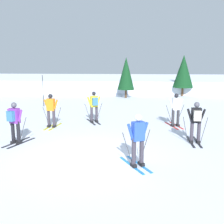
{
  "coord_description": "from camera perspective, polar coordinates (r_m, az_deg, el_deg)",
  "views": [
    {
      "loc": [
        1.53,
        -8.87,
        3.33
      ],
      "look_at": [
        0.53,
        3.88,
        0.9
      ],
      "focal_mm": 43.45,
      "sensor_mm": 36.0,
      "label": 1
    }
  ],
  "objects": [
    {
      "name": "trail_marker_pole",
      "position": [
        20.59,
        -14.31,
        4.35
      ],
      "size": [
        0.04,
        0.04,
        2.3
      ],
      "primitive_type": "cylinder",
      "color": "black",
      "rests_on": "ground"
    },
    {
      "name": "skier_blue",
      "position": [
        8.57,
        5.45,
        -5.65
      ],
      "size": [
        1.08,
        1.59,
        1.71
      ],
      "color": "#237AC6",
      "rests_on": "ground"
    },
    {
      "name": "skier_purple",
      "position": [
        11.5,
        -19.82,
        -1.8
      ],
      "size": [
        0.96,
        1.63,
        1.71
      ],
      "color": "black",
      "rests_on": "ground"
    },
    {
      "name": "skier_white",
      "position": [
        14.15,
        13.27,
        0.64
      ],
      "size": [
        0.97,
        1.64,
        1.71
      ],
      "color": "red",
      "rests_on": "ground"
    },
    {
      "name": "conifer_far_left",
      "position": [
        26.7,
        14.79,
        8.27
      ],
      "size": [
        1.92,
        1.92,
        3.87
      ],
      "color": "#513823",
      "rests_on": "ground"
    },
    {
      "name": "conifer_far_right",
      "position": [
        24.53,
        2.97,
        8.08
      ],
      "size": [
        1.53,
        1.53,
        3.64
      ],
      "color": "#513823",
      "rests_on": "ground"
    },
    {
      "name": "skier_yellow",
      "position": [
        14.65,
        -3.78,
        1.41
      ],
      "size": [
        1.0,
        1.61,
        1.71
      ],
      "color": "black",
      "rests_on": "ground"
    },
    {
      "name": "skier_black",
      "position": [
        11.42,
        17.26,
        -1.73
      ],
      "size": [
        1.0,
        1.6,
        1.71
      ],
      "color": "black",
      "rests_on": "ground"
    },
    {
      "name": "ground_plane",
      "position": [
        9.6,
        -5.06,
        -9.58
      ],
      "size": [
        120.0,
        120.0,
        0.0
      ],
      "primitive_type": "plane",
      "color": "silver"
    },
    {
      "name": "far_snow_ridge",
      "position": [
        29.94,
        1.55,
        5.63
      ],
      "size": [
        80.0,
        6.75,
        1.32
      ],
      "primitive_type": "cube",
      "color": "silver",
      "rests_on": "ground"
    },
    {
      "name": "skier_orange",
      "position": [
        13.9,
        -12.71,
        0.49
      ],
      "size": [
        1.0,
        1.63,
        1.71
      ],
      "color": "gold",
      "rests_on": "ground"
    }
  ]
}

